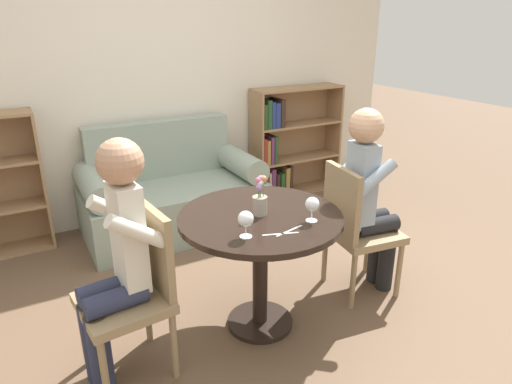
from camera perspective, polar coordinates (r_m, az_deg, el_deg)
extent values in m
plane|color=brown|center=(2.93, 0.50, -16.09)|extent=(16.00, 16.00, 0.00)
cube|color=silver|center=(4.20, -13.43, 14.80)|extent=(5.20, 0.05, 2.70)
cylinder|color=black|center=(2.56, 0.55, -3.22)|extent=(0.93, 0.93, 0.03)
cylinder|color=black|center=(2.73, 0.52, -9.98)|extent=(0.09, 0.09, 0.67)
cylinder|color=black|center=(2.93, 0.50, -15.86)|extent=(0.40, 0.40, 0.03)
cube|color=gray|center=(4.04, -10.15, -2.00)|extent=(1.50, 0.80, 0.42)
cube|color=gray|center=(4.18, -12.03, 5.34)|extent=(1.28, 0.16, 0.50)
cylinder|color=gray|center=(3.78, -19.61, 0.67)|extent=(0.22, 0.72, 0.22)
cylinder|color=gray|center=(4.16, -2.09, 3.72)|extent=(0.22, 0.72, 0.22)
cube|color=#93704C|center=(4.02, -25.13, 1.44)|extent=(0.02, 0.28, 1.11)
cube|color=#93704C|center=(4.89, 4.19, 6.69)|extent=(0.97, 0.02, 1.11)
cube|color=#93704C|center=(4.55, 0.03, 5.62)|extent=(0.02, 0.28, 1.11)
cube|color=#93704C|center=(5.07, 9.55, 6.96)|extent=(0.02, 0.28, 1.11)
cube|color=#93704C|center=(4.96, 4.84, 0.25)|extent=(0.93, 0.28, 0.02)
cube|color=#93704C|center=(4.84, 4.97, 4.27)|extent=(0.93, 0.28, 0.02)
cube|color=#93704C|center=(4.75, 5.11, 8.47)|extent=(0.93, 0.28, 0.02)
cube|color=#93704C|center=(4.68, 5.26, 12.81)|extent=(0.93, 0.28, 0.02)
cube|color=maroon|center=(4.69, 0.60, 0.95)|extent=(0.05, 0.23, 0.26)
cube|color=tan|center=(4.71, 1.13, 1.11)|extent=(0.03, 0.23, 0.27)
cube|color=#602D5B|center=(4.73, 1.58, 1.38)|extent=(0.05, 0.23, 0.31)
cube|color=#332319|center=(4.76, 2.14, 1.13)|extent=(0.04, 0.23, 0.24)
cube|color=#234723|center=(4.79, 2.71, 1.25)|extent=(0.05, 0.23, 0.25)
cube|color=olive|center=(4.81, 3.31, 1.63)|extent=(0.05, 0.23, 0.29)
cube|color=#332319|center=(4.84, 3.78, 1.79)|extent=(0.03, 0.23, 0.31)
cube|color=maroon|center=(4.57, 0.53, 5.23)|extent=(0.03, 0.23, 0.27)
cube|color=olive|center=(4.59, 0.94, 5.16)|extent=(0.04, 0.23, 0.25)
cube|color=#602D5B|center=(4.61, 1.42, 5.40)|extent=(0.03, 0.23, 0.27)
cube|color=#234723|center=(4.63, 1.87, 5.50)|extent=(0.04, 0.23, 0.28)
cube|color=#234723|center=(4.49, 0.55, 9.53)|extent=(0.03, 0.23, 0.24)
cube|color=#234723|center=(4.51, 1.05, 9.81)|extent=(0.04, 0.23, 0.28)
cube|color=navy|center=(4.53, 1.53, 9.73)|extent=(0.04, 0.23, 0.26)
cube|color=navy|center=(4.56, 2.07, 9.70)|extent=(0.05, 0.23, 0.24)
cube|color=#332319|center=(4.58, 2.70, 9.93)|extent=(0.05, 0.23, 0.27)
cylinder|color=#937A56|center=(2.69, -20.75, -16.27)|extent=(0.04, 0.04, 0.40)
cylinder|color=#937A56|center=(2.42, -18.37, -20.85)|extent=(0.04, 0.04, 0.40)
cylinder|color=#937A56|center=(2.77, -13.44, -14.25)|extent=(0.04, 0.04, 0.40)
cylinder|color=#937A56|center=(2.50, -10.18, -18.36)|extent=(0.04, 0.04, 0.40)
cube|color=#937A56|center=(2.45, -16.22, -13.21)|extent=(0.46, 0.46, 0.05)
cube|color=#937A56|center=(2.38, -12.51, -6.97)|extent=(0.08, 0.38, 0.45)
cylinder|color=#937A56|center=(3.21, 17.43, -9.31)|extent=(0.04, 0.04, 0.40)
cylinder|color=#937A56|center=(3.45, 13.77, -6.64)|extent=(0.04, 0.04, 0.40)
cylinder|color=#937A56|center=(3.02, 12.03, -10.84)|extent=(0.04, 0.04, 0.40)
cylinder|color=#937A56|center=(3.28, 8.60, -7.85)|extent=(0.04, 0.04, 0.40)
cube|color=#937A56|center=(3.13, 13.30, -5.02)|extent=(0.47, 0.47, 0.05)
cube|color=#937A56|center=(2.93, 10.64, -1.30)|extent=(0.09, 0.38, 0.45)
cylinder|color=#282D47|center=(2.58, -19.63, -17.28)|extent=(0.11, 0.11, 0.45)
cylinder|color=#282D47|center=(2.49, -18.88, -18.68)|extent=(0.11, 0.11, 0.45)
cylinder|color=#282D47|center=(2.44, -17.92, -11.51)|extent=(0.31, 0.14, 0.11)
cylinder|color=#282D47|center=(2.35, -17.08, -12.77)|extent=(0.31, 0.14, 0.11)
cube|color=silver|center=(2.29, -15.67, -5.52)|extent=(0.14, 0.21, 0.55)
cylinder|color=silver|center=(2.37, -16.99, -2.39)|extent=(0.29, 0.10, 0.23)
cylinder|color=silver|center=(2.14, -14.65, -4.80)|extent=(0.29, 0.10, 0.23)
sphere|color=tan|center=(2.15, -16.67, 3.67)|extent=(0.22, 0.22, 0.22)
cylinder|color=black|center=(3.27, 15.97, -8.09)|extent=(0.11, 0.11, 0.45)
cylinder|color=black|center=(3.34, 14.84, -7.27)|extent=(0.11, 0.11, 0.45)
cylinder|color=black|center=(3.08, 14.85, -4.07)|extent=(0.31, 0.15, 0.11)
cylinder|color=black|center=(3.16, 13.69, -3.30)|extent=(0.31, 0.15, 0.11)
cube|color=#93A3B2|center=(2.96, 13.00, 0.86)|extent=(0.14, 0.21, 0.55)
cylinder|color=#93A3B2|center=(2.83, 14.67, 1.61)|extent=(0.29, 0.11, 0.23)
cylinder|color=#93A3B2|center=(3.03, 11.71, 3.21)|extent=(0.29, 0.11, 0.23)
sphere|color=tan|center=(2.85, 13.63, 8.05)|extent=(0.22, 0.22, 0.22)
cylinder|color=white|center=(2.31, -1.28, -5.58)|extent=(0.06, 0.06, 0.00)
cylinder|color=white|center=(2.29, -1.28, -4.82)|extent=(0.01, 0.01, 0.06)
sphere|color=white|center=(2.27, -1.30, -3.36)|extent=(0.08, 0.08, 0.08)
sphere|color=beige|center=(2.27, -1.29, -3.59)|extent=(0.06, 0.06, 0.06)
cylinder|color=white|center=(2.50, 6.95, -3.57)|extent=(0.06, 0.06, 0.00)
cylinder|color=white|center=(2.49, 6.98, -2.85)|extent=(0.01, 0.01, 0.06)
sphere|color=white|center=(2.46, 7.05, -1.50)|extent=(0.08, 0.08, 0.08)
cylinder|color=#9E9384|center=(2.54, 0.51, -1.71)|extent=(0.08, 0.08, 0.11)
cylinder|color=#4C7A42|center=(2.49, 0.41, -0.08)|extent=(0.01, 0.01, 0.06)
sphere|color=#9E70B2|center=(2.48, 0.41, 0.58)|extent=(0.04, 0.04, 0.04)
cylinder|color=#4C7A42|center=(2.51, 0.59, 0.56)|extent=(0.00, 0.01, 0.10)
sphere|color=#9E70B2|center=(2.49, 0.59, 1.68)|extent=(0.04, 0.04, 0.04)
cylinder|color=#4C7A42|center=(2.50, 0.32, 0.42)|extent=(0.01, 0.01, 0.10)
sphere|color=#D16684|center=(2.48, 0.32, 1.47)|extent=(0.04, 0.04, 0.04)
cylinder|color=#4C7A42|center=(2.50, 0.62, 0.28)|extent=(0.01, 0.01, 0.08)
sphere|color=silver|center=(2.49, 0.62, 1.19)|extent=(0.04, 0.04, 0.04)
cylinder|color=#4C7A42|center=(2.51, 0.88, 0.58)|extent=(0.00, 0.00, 0.11)
sphere|color=#E07F4C|center=(2.49, 0.89, 1.71)|extent=(0.04, 0.04, 0.04)
cube|color=silver|center=(2.38, 4.19, -4.86)|extent=(0.19, 0.06, 0.00)
cube|color=silver|center=(2.34, 3.09, -5.25)|extent=(0.18, 0.07, 0.00)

